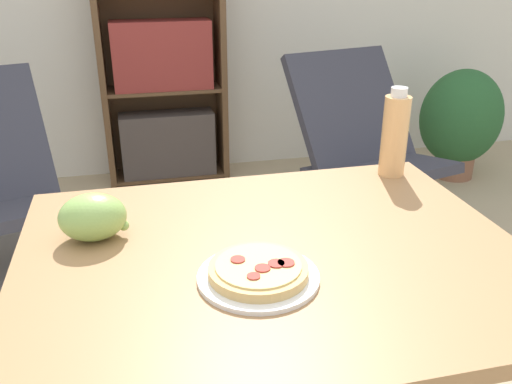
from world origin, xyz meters
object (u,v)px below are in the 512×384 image
Objects in this scene: grape_bunch at (93,217)px; pizza_on_plate at (258,272)px; lounge_chair_far at (365,175)px; bookshelf at (162,51)px; drink_bottle at (395,135)px; potted_plant_floor at (461,121)px.

pizza_on_plate is at bearing -37.83° from grape_bunch.
pizza_on_plate is at bearing -135.66° from lounge_chair_far.
grape_bunch is 2.24m from bookshelf.
lounge_chair_far is at bearing -44.55° from bookshelf.
drink_bottle is 0.36× the size of potted_plant_floor.
potted_plant_floor is (1.81, 2.05, -0.40)m from pizza_on_plate.
lounge_chair_far reaches higher than grape_bunch.
drink_bottle is 0.15× the size of bookshelf.
grape_bunch is at bearing -148.48° from lounge_chair_far.
bookshelf is 1.91m from potted_plant_floor.
bookshelf is at bearing 167.05° from potted_plant_floor.
grape_bunch is 2.82m from potted_plant_floor.
grape_bunch reaches higher than potted_plant_floor.
lounge_chair_far is (0.94, 1.54, -0.49)m from pizza_on_plate.
lounge_chair_far is 1.01m from potted_plant_floor.
lounge_chair_far is 1.27× the size of potted_plant_floor.
drink_bottle is 2.08m from bookshelf.
lounge_chair_far is (1.26, 1.29, -0.52)m from grape_bunch.
grape_bunch reaches higher than pizza_on_plate.
pizza_on_plate is 0.14× the size of bookshelf.
potted_plant_floor is (2.13, 1.81, -0.43)m from grape_bunch.
lounge_chair_far is at bearing 45.71° from grape_bunch.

